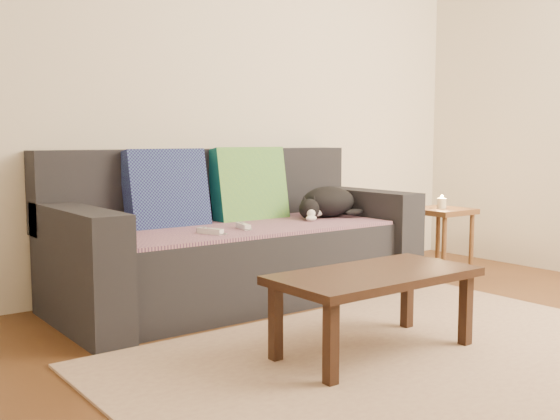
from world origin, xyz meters
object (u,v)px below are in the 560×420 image
at_px(side_table, 441,220).
at_px(wii_remote_b, 243,226).
at_px(cat, 327,203).
at_px(wii_remote_a, 210,231).
at_px(sofa, 235,246).
at_px(coffee_table, 375,282).

bearing_deg(side_table, wii_remote_b, 178.19).
distance_m(cat, wii_remote_a, 0.99).
distance_m(cat, side_table, 0.92).
height_order(wii_remote_a, wii_remote_b, same).
xyz_separation_m(sofa, wii_remote_a, (-0.32, -0.27, 0.15)).
height_order(wii_remote_a, coffee_table, wii_remote_a).
relative_size(cat, coffee_table, 0.54).
distance_m(sofa, coffee_table, 1.21).
bearing_deg(wii_remote_b, side_table, -78.07).
bearing_deg(wii_remote_a, wii_remote_b, -96.98).
bearing_deg(side_table, sofa, 170.41).
bearing_deg(wii_remote_b, coffee_table, -165.77).
relative_size(sofa, cat, 4.26).
bearing_deg(sofa, wii_remote_b, -110.74).
height_order(cat, coffee_table, cat).
xyz_separation_m(wii_remote_b, side_table, (1.61, -0.05, -0.08)).
relative_size(cat, wii_remote_a, 3.29).
bearing_deg(coffee_table, wii_remote_a, 105.13).
bearing_deg(wii_remote_b, sofa, -7.00).
distance_m(wii_remote_a, coffee_table, 0.98).
height_order(sofa, coffee_table, sofa).
height_order(cat, wii_remote_a, cat).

